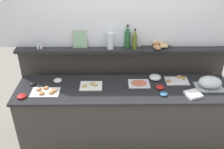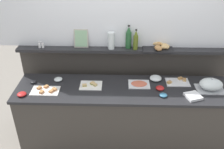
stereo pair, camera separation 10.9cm
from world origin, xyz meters
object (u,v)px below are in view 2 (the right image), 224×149
sandwich_platter_front (46,90)px  bread_basket (160,46)px  glass_bowl_large (156,78)px  napkin_stack (193,96)px  pepper_shaker (43,45)px  cold_cuts_platter (139,84)px  salt_shaker (39,45)px  olive_oil_bottle (136,40)px  serving_cloche (211,85)px  condiment_bowl_cream (22,94)px  condiment_bowl_teal (34,82)px  wine_bottle_green (129,38)px  sandwich_platter_rear (91,85)px  water_carafe (111,41)px  condiment_bowl_red (160,88)px  glass_bowl_medium (58,79)px  framed_picture (81,38)px  condiment_bowl_dark (163,95)px  sandwich_platter_side (178,82)px

sandwich_platter_front → bread_basket: (1.44, 0.54, 0.37)m
glass_bowl_large → napkin_stack: glass_bowl_large is taller
sandwich_platter_front → napkin_stack: sandwich_platter_front is taller
pepper_shaker → napkin_stack: bearing=-17.6°
cold_cuts_platter → salt_shaker: 1.43m
cold_cuts_platter → olive_oil_bottle: olive_oil_bottle is taller
cold_cuts_platter → salt_shaker: salt_shaker is taller
serving_cloche → condiment_bowl_cream: serving_cloche is taller
condiment_bowl_teal → olive_oil_bottle: (1.32, 0.33, 0.46)m
pepper_shaker → wine_bottle_green: bearing=1.4°
sandwich_platter_rear → water_carafe: size_ratio=1.24×
condiment_bowl_red → pepper_shaker: 1.65m
sandwich_platter_rear → glass_bowl_medium: 0.46m
condiment_bowl_cream → framed_picture: 1.04m
glass_bowl_medium → olive_oil_bottle: bearing=14.7°
serving_cloche → water_carafe: (-1.25, 0.43, 0.39)m
condiment_bowl_dark → serving_cloche: bearing=15.0°
condiment_bowl_teal → condiment_bowl_dark: size_ratio=0.89×
sandwich_platter_side → water_carafe: size_ratio=1.32×
wine_bottle_green → bread_basket: (0.42, -0.01, -0.11)m
pepper_shaker → water_carafe: 0.92m
condiment_bowl_red → condiment_bowl_dark: bearing=-82.2°
sandwich_platter_side → framed_picture: 1.39m
condiment_bowl_cream → sandwich_platter_rear: bearing=16.4°
condiment_bowl_teal → olive_oil_bottle: size_ratio=0.31×
sandwich_platter_rear → salt_shaker: size_ratio=3.22×
wine_bottle_green → serving_cloche: bearing=-24.3°
sandwich_platter_side → sandwich_platter_front: bearing=-171.5°
sandwich_platter_side → condiment_bowl_cream: condiment_bowl_cream is taller
wine_bottle_green → pepper_shaker: bearing=-178.6°
cold_cuts_platter → glass_bowl_medium: 1.06m
cold_cuts_platter → water_carafe: bearing=137.1°
sandwich_platter_side → condiment_bowl_red: 0.31m
pepper_shaker → serving_cloche: bearing=-11.3°
serving_cloche → framed_picture: (-1.65, 0.47, 0.40)m
cold_cuts_platter → serving_cloche: serving_cloche is taller
napkin_stack → olive_oil_bottle: 1.01m
serving_cloche → condiment_bowl_red: size_ratio=3.18×
glass_bowl_medium → salt_shaker: (-0.27, 0.28, 0.37)m
condiment_bowl_red → sandwich_platter_side: bearing=34.0°
condiment_bowl_cream → olive_oil_bottle: (1.38, 0.61, 0.45)m
condiment_bowl_red → salt_shaker: bearing=164.4°
cold_cuts_platter → glass_bowl_large: bearing=27.5°
cold_cuts_platter → serving_cloche: (0.88, -0.09, 0.06)m
olive_oil_bottle → condiment_bowl_red: bearing=-55.1°
sandwich_platter_front → cold_cuts_platter: sandwich_platter_front is taller
wine_bottle_green → napkin_stack: bearing=-39.6°
sandwich_platter_front → salt_shaker: size_ratio=3.96×
condiment_bowl_dark → salt_shaker: size_ratio=1.10×
sandwich_platter_front → glass_bowl_large: glass_bowl_large is taller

